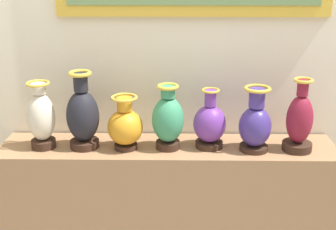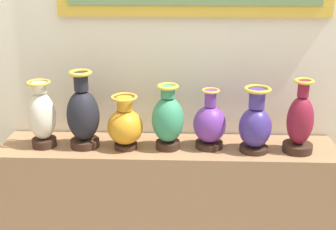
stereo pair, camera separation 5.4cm
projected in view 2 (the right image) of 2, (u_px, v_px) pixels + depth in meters
The scene contains 9 objects.
display_shelf at pixel (168, 224), 2.62m from camera, with size 1.83×0.36×0.98m, color #99704C.
back_wall at pixel (171, 69), 2.55m from camera, with size 3.84×0.14×2.65m.
vase_ivory at pixel (42, 116), 2.39m from camera, with size 0.15×0.15×0.36m.
vase_onyx at pixel (83, 115), 2.39m from camera, with size 0.17×0.17×0.42m.
vase_amber at pixel (125, 125), 2.38m from camera, with size 0.19×0.19×0.29m.
vase_jade at pixel (167, 120), 2.37m from camera, with size 0.17×0.17×0.35m.
vase_violet at pixel (210, 124), 2.39m from camera, with size 0.17×0.17×0.32m.
vase_indigo at pixel (255, 125), 2.34m from camera, with size 0.17×0.17×0.35m.
vase_burgundy at pixel (300, 123), 2.33m from camera, with size 0.16×0.16×0.39m.
Camera 2 is at (0.09, -2.25, 1.96)m, focal length 48.19 mm.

